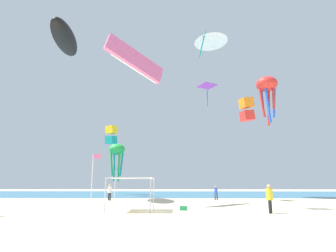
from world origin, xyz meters
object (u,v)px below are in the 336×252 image
person_leftmost (216,192)px  person_rightmost (110,191)px  banner_flag (93,176)px  kite_inflatable_black (65,38)px  canopy_tent (132,179)px  person_near_tent (269,196)px  kite_parafoil_pink (135,60)px  kite_diamond_purple (207,87)px  kite_delta_white (211,39)px  kite_octopus_red (267,86)px  kite_box_yellow (111,135)px  kite_box_orange (247,109)px  cooler_box (183,208)px  kite_octopus_green (117,151)px

person_leftmost → person_rightmost: (-11.80, -0.83, 0.11)m
banner_flag → kite_inflatable_black: bearing=124.5°
canopy_tent → person_rightmost: (-4.06, 10.94, -1.15)m
person_near_tent → kite_inflatable_black: bearing=87.7°
person_near_tent → kite_parafoil_pink: kite_parafoil_pink is taller
person_rightmost → kite_diamond_purple: bearing=46.3°
canopy_tent → kite_diamond_purple: bearing=58.5°
kite_delta_white → kite_diamond_purple: size_ratio=2.72×
banner_flag → kite_octopus_red: (17.07, 11.67, 10.87)m
person_rightmost → kite_inflatable_black: size_ratio=0.20×
person_near_tent → person_leftmost: bearing=37.2°
person_near_tent → kite_delta_white: kite_delta_white is taller
canopy_tent → kite_diamond_purple: kite_diamond_purple is taller
banner_flag → kite_diamond_purple: bearing=49.4°
person_leftmost → kite_box_yellow: bearing=122.6°
person_near_tent → kite_delta_white: bearing=32.8°
kite_inflatable_black → kite_box_yellow: 14.39m
kite_octopus_red → kite_inflatable_black: 25.90m
person_rightmost → kite_octopus_red: (18.34, 0.73, 12.23)m
kite_box_orange → kite_delta_white: (-0.56, 15.03, 14.68)m
person_leftmost → cooler_box: 11.99m
canopy_tent → kite_inflatable_black: kite_inflatable_black is taller
kite_octopus_red → kite_box_orange: kite_octopus_red is taller
person_near_tent → cooler_box: (-5.60, 1.74, -0.90)m
kite_box_orange → kite_octopus_green: kite_box_orange is taller
banner_flag → kite_parafoil_pink: (1.97, 5.60, 11.60)m
kite_delta_white → kite_inflatable_black: 20.25m
kite_octopus_red → kite_box_orange: size_ratio=2.95×
kite_parafoil_pink → kite_delta_white: size_ratio=0.79×
cooler_box → kite_delta_white: size_ratio=0.08×
canopy_tent → cooler_box: bearing=7.8°
person_leftmost → kite_delta_white: size_ratio=0.23×
canopy_tent → kite_inflatable_black: bearing=132.9°
canopy_tent → person_rightmost: size_ratio=1.74×
kite_parafoil_pink → kite_octopus_red: bearing=-13.9°
kite_box_yellow → kite_octopus_green: bearing=117.5°
kite_octopus_red → kite_box_yellow: 22.30m
person_near_tent → banner_flag: 12.24m
kite_box_orange → cooler_box: bearing=-90.6°
banner_flag → cooler_box: (6.50, 0.50, -2.22)m
kite_delta_white → kite_octopus_red: bearing=-91.1°
person_leftmost → cooler_box: bearing=-138.1°
kite_diamond_purple → banner_flag: bearing=-161.5°
person_leftmost → kite_inflatable_black: 26.49m
person_rightmost → kite_box_yellow: bearing=147.0°
banner_flag → kite_inflatable_black: 22.44m
person_leftmost → kite_octopus_green: kite_octopus_green is taller
kite_diamond_purple → cooler_box: bearing=-137.9°
kite_delta_white → kite_box_yellow: bearing=123.7°
kite_octopus_red → person_near_tent: bearing=-58.7°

